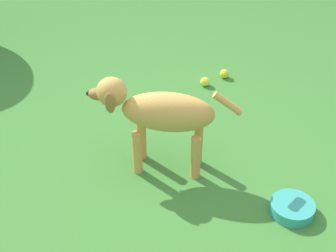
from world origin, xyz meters
The scene contains 5 objects.
ground centered at (0.00, 0.00, 0.00)m, with size 14.00×14.00×0.00m, color #38722D.
dog centered at (-0.12, 0.04, 0.36)m, with size 0.37×0.76×0.54m.
tennis_ball_0 centered at (-0.92, 0.53, 0.03)m, with size 0.07×0.07×0.07m, color #CEE437.
tennis_ball_1 centered at (-1.00, 0.70, 0.03)m, with size 0.07×0.07×0.07m, color yellow.
water_bowl centered at (0.37, 0.60, 0.03)m, with size 0.22×0.22×0.06m, color teal.
Camera 1 is at (1.86, -0.36, 1.72)m, focal length 50.53 mm.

